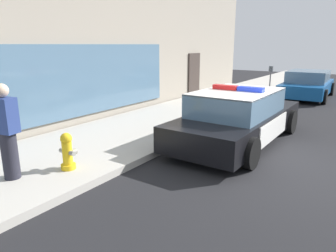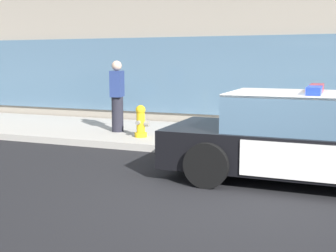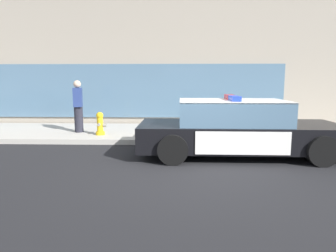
% 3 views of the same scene
% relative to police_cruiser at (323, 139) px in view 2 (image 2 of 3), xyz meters
% --- Properties ---
extents(ground, '(48.00, 48.00, 0.00)m').
position_rel_police_cruiser_xyz_m(ground, '(-1.05, -1.40, -0.68)').
color(ground, black).
extents(sidewalk, '(48.00, 3.36, 0.15)m').
position_rel_police_cruiser_xyz_m(sidewalk, '(-1.05, 2.76, -0.60)').
color(sidewalk, '#B2ADA3').
rests_on(sidewalk, ground).
extents(police_cruiser, '(4.93, 2.11, 1.49)m').
position_rel_police_cruiser_xyz_m(police_cruiser, '(0.00, 0.00, 0.00)').
color(police_cruiser, black).
rests_on(police_cruiser, ground).
extents(fire_hydrant, '(0.34, 0.39, 0.73)m').
position_rel_police_cruiser_xyz_m(fire_hydrant, '(-3.91, 1.87, -0.18)').
color(fire_hydrant, gold).
rests_on(fire_hydrant, sidewalk).
extents(pedestrian_on_sidewalk, '(0.33, 0.44, 1.71)m').
position_rel_police_cruiser_xyz_m(pedestrian_on_sidewalk, '(-4.76, 2.36, 0.33)').
color(pedestrian_on_sidewalk, '#23232D').
rests_on(pedestrian_on_sidewalk, sidewalk).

